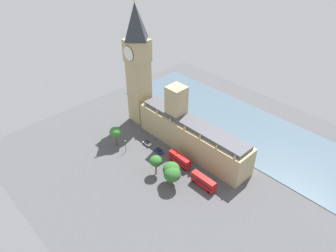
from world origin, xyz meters
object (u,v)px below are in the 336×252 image
object	(u,v)px
pedestrian_corner	(154,139)
pedestrian_under_trees	(213,179)
clock_tower	(138,64)
plane_tree_near_tower	(116,132)
double_decker_bus_kerbside	(203,181)
plane_tree_opposite_hall	(171,169)
double_decker_bus_leading	(180,159)
parliament_building	(190,133)
street_lamp_slot_10	(125,144)
car_blue_midblock	(159,151)
plane_tree_far_end	(156,161)
car_white_trailing	(147,143)
plane_tree_by_river_gate	(172,174)

from	to	relation	value
pedestrian_corner	pedestrian_under_trees	world-z (taller)	pedestrian_under_trees
clock_tower	plane_tree_near_tower	world-z (taller)	clock_tower
double_decker_bus_kerbside	plane_tree_opposite_hall	bearing A→B (deg)	124.81
double_decker_bus_leading	pedestrian_corner	distance (m)	19.71
double_decker_bus_leading	plane_tree_opposite_hall	xyz separation A→B (m)	(9.46, 4.75, 3.77)
parliament_building	street_lamp_slot_10	distance (m)	28.12
double_decker_bus_leading	parliament_building	bearing A→B (deg)	23.87
car_blue_midblock	plane_tree_far_end	distance (m)	14.39
car_blue_midblock	double_decker_bus_kerbside	xyz separation A→B (m)	(1.45, 26.65, 1.75)
pedestrian_corner	street_lamp_slot_10	world-z (taller)	street_lamp_slot_10
double_decker_bus_kerbside	pedestrian_corner	world-z (taller)	double_decker_bus_kerbside
car_blue_midblock	plane_tree_near_tower	world-z (taller)	plane_tree_near_tower
car_white_trailing	pedestrian_under_trees	world-z (taller)	car_white_trailing
pedestrian_under_trees	plane_tree_by_river_gate	world-z (taller)	plane_tree_by_river_gate
double_decker_bus_leading	plane_tree_far_end	size ratio (longest dim) A/B	1.21
parliament_building	plane_tree_by_river_gate	xyz separation A→B (m)	(21.69, 11.24, -1.85)
double_decker_bus_leading	pedestrian_corner	bearing A→B (deg)	81.28
car_white_trailing	plane_tree_opposite_hall	bearing A→B (deg)	69.03
double_decker_bus_leading	plane_tree_near_tower	distance (m)	30.59
plane_tree_opposite_hall	clock_tower	bearing A→B (deg)	-115.31
parliament_building	car_blue_midblock	xyz separation A→B (m)	(11.87, -7.12, -7.13)
plane_tree_near_tower	street_lamp_slot_10	xyz separation A→B (m)	(-0.53, 5.90, -3.28)
car_white_trailing	plane_tree_opposite_hall	world-z (taller)	plane_tree_opposite_hall
street_lamp_slot_10	plane_tree_by_river_gate	bearing A→B (deg)	89.78
plane_tree_near_tower	street_lamp_slot_10	world-z (taller)	plane_tree_near_tower
plane_tree_by_river_gate	street_lamp_slot_10	bearing A→B (deg)	-90.22
double_decker_bus_leading	plane_tree_far_end	world-z (taller)	plane_tree_far_end
clock_tower	car_white_trailing	xyz separation A→B (m)	(11.58, 18.05, -28.65)
car_blue_midblock	clock_tower	bearing A→B (deg)	64.10
pedestrian_under_trees	pedestrian_corner	bearing A→B (deg)	-124.51
double_decker_bus_leading	plane_tree_far_end	distance (m)	11.66
double_decker_bus_kerbside	car_blue_midblock	bearing A→B (deg)	87.15
plane_tree_opposite_hall	plane_tree_by_river_gate	bearing A→B (deg)	55.11
double_decker_bus_kerbside	street_lamp_slot_10	distance (m)	38.06
parliament_building	plane_tree_far_end	size ratio (longest dim) A/B	6.33
street_lamp_slot_10	plane_tree_opposite_hall	bearing A→B (deg)	92.61
car_white_trailing	plane_tree_near_tower	world-z (taller)	plane_tree_near_tower
parliament_building	plane_tree_near_tower	distance (m)	32.27
double_decker_bus_kerbside	pedestrian_under_trees	world-z (taller)	double_decker_bus_kerbside
double_decker_bus_leading	street_lamp_slot_10	size ratio (longest dim) A/B	1.84
clock_tower	pedestrian_under_trees	world-z (taller)	clock_tower
car_white_trailing	plane_tree_far_end	bearing A→B (deg)	58.34
plane_tree_far_end	plane_tree_opposite_hall	distance (m)	7.52
double_decker_bus_leading	car_white_trailing	bearing A→B (deg)	94.60
plane_tree_near_tower	plane_tree_by_river_gate	size ratio (longest dim) A/B	1.08
pedestrian_corner	plane_tree_opposite_hall	distance (m)	27.86
car_blue_midblock	pedestrian_corner	bearing A→B (deg)	58.56
plane_tree_by_river_gate	car_white_trailing	bearing A→B (deg)	-110.40
plane_tree_opposite_hall	plane_tree_near_tower	bearing A→B (deg)	-86.93
pedestrian_under_trees	street_lamp_slot_10	xyz separation A→B (m)	(13.71, -37.69, 3.28)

